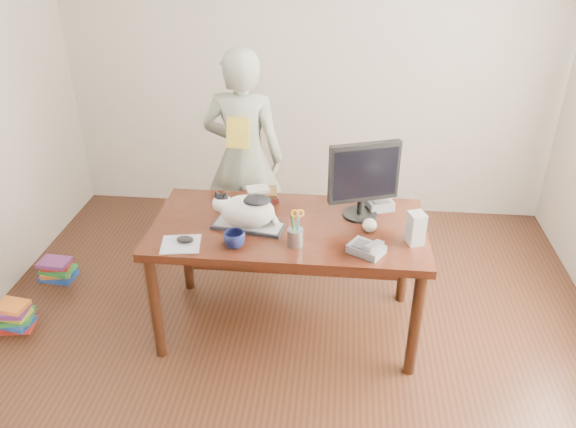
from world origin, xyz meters
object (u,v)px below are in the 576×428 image
Objects in this scene: person at (244,158)px; pen_cup at (295,235)px; cat at (245,210)px; book_pile_b at (57,269)px; desk at (290,239)px; coffee_mug at (234,240)px; keyboard at (248,226)px; monitor at (364,177)px; mouse at (185,239)px; calculator at (377,201)px; phone at (367,248)px; book_stack at (260,194)px; baseball at (370,225)px; book_pile_a at (13,316)px; speaker at (416,228)px.

pen_cup is at bearing 117.40° from person.
cat is 1.57× the size of book_pile_b.
desk is 0.48m from coffee_mug.
keyboard is 0.72m from monitor.
mouse is (-0.31, -0.20, -0.10)m from cat.
cat is 1.65× the size of calculator.
phone reaches higher than book_pile_b.
book_stack is (-0.66, 0.56, 0.01)m from phone.
mouse is at bearing -135.79° from book_stack.
mouse is (-0.61, -0.04, -0.04)m from pen_cup.
baseball is at bearing 116.22° from phone.
book_pile_a is (-2.27, -0.49, -0.69)m from calculator.
pen_cup is 0.66m from speaker.
desk is 0.58m from phone.
monitor reaches higher than book_pile_a.
keyboard is 0.92m from person.
baseball is 2.33m from book_pile_a.
mouse is at bearing 177.49° from coffee_mug.
book_pile_a is (-1.75, -0.28, -0.51)m from desk.
baseball is at bearing 24.35° from pen_cup.
baseball is at bearing -120.25° from calculator.
keyboard is at bearing 155.92° from speaker.
mouse is 0.28m from coffee_mug.
book_pile_b is (-1.49, 0.41, -0.69)m from keyboard.
phone is at bearing -118.19° from calculator.
cat is 0.22m from coffee_mug.
monitor is at bearing 7.44° from desk.
coffee_mug is at bearing -110.30° from book_stack.
person is at bearing 95.61° from book_stack.
speaker is (0.26, 0.13, 0.07)m from phone.
monitor is at bearing 43.66° from pen_cup.
calculator is (0.10, 0.16, -0.24)m from monitor.
coffee_mug is at bearing -148.00° from phone.
cat is at bearing -109.30° from book_stack.
monitor is (0.66, 0.19, 0.15)m from cat.
mouse reaches higher than book_pile_b.
book_stack is (-0.63, 0.17, -0.23)m from monitor.
coffee_mug is (0.28, -0.01, 0.02)m from mouse.
speaker is at bearing 1.71° from book_pile_a.
calculator is (-0.19, 0.42, -0.06)m from speaker.
person is at bearing 97.07° from coffee_mug.
keyboard reaches higher than book_pile_a.
keyboard reaches higher than book_pile_b.
speaker is 2.29× the size of baseball.
book_pile_a is (-1.51, -0.14, -0.78)m from cat.
book_stack is at bearing 154.03° from baseball.
person is 1.84m from book_pile_a.
cat is at bearing -164.89° from phone.
book_pile_b is at bearing 163.76° from book_stack.
mouse is at bearing -2.61° from book_pile_a.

